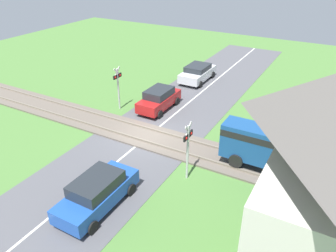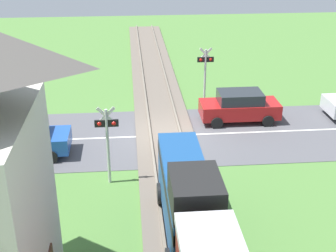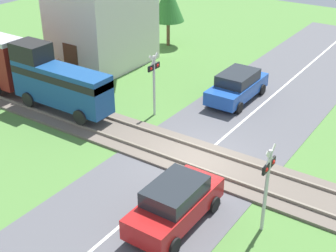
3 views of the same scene
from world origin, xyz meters
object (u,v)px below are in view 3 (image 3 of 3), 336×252
at_px(car_near_crossing, 175,203).
at_px(pedestrian_by_station, 60,73).
at_px(train, 13,66).
at_px(car_far_side, 237,86).
at_px(crossing_signal_east_approach, 154,76).
at_px(crossing_signal_west_approach, 267,178).

height_order(car_near_crossing, pedestrian_by_station, pedestrian_by_station).
relative_size(train, pedestrian_by_station, 7.52).
relative_size(train, car_near_crossing, 3.09).
relative_size(car_far_side, crossing_signal_east_approach, 1.33).
height_order(train, crossing_signal_west_approach, train).
xyz_separation_m(car_far_side, crossing_signal_west_approach, (-9.01, -5.50, 1.24)).
xyz_separation_m(train, pedestrian_by_station, (2.60, -0.61, -1.11)).
bearing_deg(car_far_side, car_near_crossing, -164.49).
relative_size(train, crossing_signal_east_approach, 3.82).
height_order(train, car_far_side, train).
bearing_deg(car_near_crossing, car_far_side, 15.51).
xyz_separation_m(train, crossing_signal_east_approach, (2.54, -7.29, 0.20)).
bearing_deg(car_near_crossing, train, 73.00).
relative_size(crossing_signal_west_approach, crossing_signal_east_approach, 1.00).
bearing_deg(car_near_crossing, crossing_signal_east_approach, 40.45).
xyz_separation_m(train, crossing_signal_west_approach, (-2.54, -15.41, 0.20)).
relative_size(car_far_side, pedestrian_by_station, 2.63).
distance_m(train, car_far_side, 11.88).
bearing_deg(train, crossing_signal_east_approach, -70.80).
height_order(car_near_crossing, crossing_signal_east_approach, crossing_signal_east_approach).
height_order(train, car_near_crossing, train).
height_order(car_far_side, pedestrian_by_station, pedestrian_by_station).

